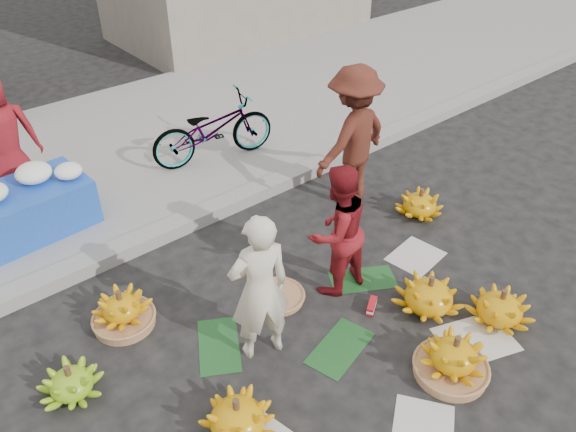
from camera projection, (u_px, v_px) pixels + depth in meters
ground at (333, 330)px, 5.08m from camera, size 80.00×80.00×0.00m
curb at (201, 216)px, 6.42m from camera, size 40.00×0.25×0.15m
sidewalk at (119, 149)px, 7.76m from camera, size 40.00×4.00×0.12m
newspaper_scatter at (400, 385)px, 4.58m from camera, size 3.20×1.80×0.00m
banana_leaves at (310, 322)px, 5.15m from camera, size 2.00×1.00×0.00m
banana_bunch_0 at (237, 418)px, 4.15m from camera, size 0.63×0.63×0.36m
banana_bunch_2 at (453, 358)px, 4.58m from camera, size 0.62×0.62×0.43m
banana_bunch_3 at (500, 307)px, 5.09m from camera, size 0.58×0.58×0.36m
banana_bunch_4 at (429, 295)px, 5.20m from camera, size 0.81×0.81×0.39m
banana_bunch_5 at (420, 203)px, 6.50m from camera, size 0.62×0.62×0.34m
banana_bunch_6 at (71, 382)px, 4.44m from camera, size 0.57×0.57×0.31m
banana_bunch_7 at (122, 311)px, 5.05m from camera, size 0.59×0.59×0.40m
basket_spare at (278, 297)px, 5.39m from camera, size 0.51×0.51×0.06m
incense_stack at (372, 306)px, 5.26m from camera, size 0.21×0.16×0.08m
vendor_cream at (259, 289)px, 4.49m from camera, size 0.59×0.47×1.41m
vendor_red at (337, 231)px, 5.18m from camera, size 0.66×0.52×1.35m
man_striped at (353, 137)px, 6.36m from camera, size 1.15×0.74×1.68m
flower_table at (29, 206)px, 5.98m from camera, size 1.29×0.86×0.72m
flower_vendor at (1, 139)px, 6.14m from camera, size 0.88×0.68×1.62m
bicycle at (213, 129)px, 7.18m from camera, size 0.88×1.72×0.86m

